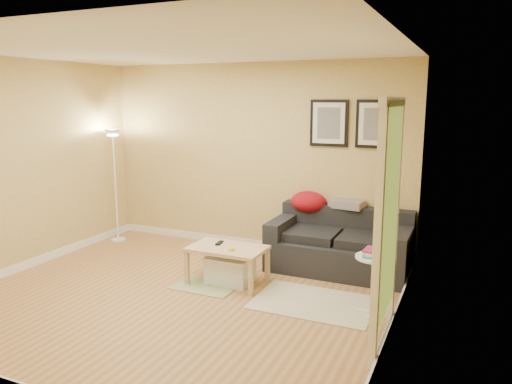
# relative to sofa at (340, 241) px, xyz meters

# --- Properties ---
(floor) EXTENTS (4.50, 4.50, 0.00)m
(floor) POSITION_rel_sofa_xyz_m (-1.38, -1.53, -0.38)
(floor) COLOR #B7814E
(floor) RESTS_ON ground
(ceiling) EXTENTS (4.50, 4.50, 0.00)m
(ceiling) POSITION_rel_sofa_xyz_m (-1.38, -1.53, 2.23)
(ceiling) COLOR white
(ceiling) RESTS_ON wall_back
(wall_back) EXTENTS (4.50, 0.00, 4.50)m
(wall_back) POSITION_rel_sofa_xyz_m (-1.38, 0.47, 0.92)
(wall_back) COLOR #CFBC6A
(wall_back) RESTS_ON ground
(wall_front) EXTENTS (4.50, 0.00, 4.50)m
(wall_front) POSITION_rel_sofa_xyz_m (-1.38, -3.53, 0.92)
(wall_front) COLOR #CFBC6A
(wall_front) RESTS_ON ground
(wall_left) EXTENTS (0.00, 4.00, 4.00)m
(wall_left) POSITION_rel_sofa_xyz_m (-3.63, -1.53, 0.92)
(wall_left) COLOR #CFBC6A
(wall_left) RESTS_ON ground
(wall_right) EXTENTS (0.00, 4.00, 4.00)m
(wall_right) POSITION_rel_sofa_xyz_m (0.87, -1.53, 0.92)
(wall_right) COLOR #CFBC6A
(wall_right) RESTS_ON ground
(baseboard_back) EXTENTS (4.50, 0.02, 0.10)m
(baseboard_back) POSITION_rel_sofa_xyz_m (-1.38, 0.46, -0.33)
(baseboard_back) COLOR white
(baseboard_back) RESTS_ON ground
(baseboard_left) EXTENTS (0.02, 4.00, 0.10)m
(baseboard_left) POSITION_rel_sofa_xyz_m (-3.62, -1.53, -0.33)
(baseboard_left) COLOR white
(baseboard_left) RESTS_ON ground
(baseboard_right) EXTENTS (0.02, 4.00, 0.10)m
(baseboard_right) POSITION_rel_sofa_xyz_m (0.86, -1.53, -0.33)
(baseboard_right) COLOR white
(baseboard_right) RESTS_ON ground
(sofa) EXTENTS (1.70, 0.90, 0.75)m
(sofa) POSITION_rel_sofa_xyz_m (0.00, 0.00, 0.00)
(sofa) COLOR black
(sofa) RESTS_ON ground
(red_throw) EXTENTS (0.48, 0.36, 0.28)m
(red_throw) POSITION_rel_sofa_xyz_m (-0.51, 0.30, 0.40)
(red_throw) COLOR maroon
(red_throw) RESTS_ON sofa
(plaid_throw) EXTENTS (0.45, 0.32, 0.10)m
(plaid_throw) POSITION_rel_sofa_xyz_m (-0.00, 0.33, 0.41)
(plaid_throw) COLOR tan
(plaid_throw) RESTS_ON sofa
(framed_print_left) EXTENTS (0.50, 0.04, 0.60)m
(framed_print_left) POSITION_rel_sofa_xyz_m (-0.30, 0.45, 1.43)
(framed_print_left) COLOR black
(framed_print_left) RESTS_ON wall_back
(framed_print_right) EXTENTS (0.50, 0.04, 0.60)m
(framed_print_right) POSITION_rel_sofa_xyz_m (0.30, 0.45, 1.43)
(framed_print_right) COLOR black
(framed_print_right) RESTS_ON wall_back
(area_rug) EXTENTS (1.25, 0.85, 0.01)m
(area_rug) POSITION_rel_sofa_xyz_m (0.02, -1.10, -0.37)
(area_rug) COLOR beige
(area_rug) RESTS_ON ground
(green_runner) EXTENTS (0.70, 0.50, 0.01)m
(green_runner) POSITION_rel_sofa_xyz_m (-1.25, -1.15, -0.37)
(green_runner) COLOR #668C4C
(green_runner) RESTS_ON ground
(coffee_table) EXTENTS (0.98, 0.73, 0.44)m
(coffee_table) POSITION_rel_sofa_xyz_m (-1.07, -0.96, -0.16)
(coffee_table) COLOR tan
(coffee_table) RESTS_ON ground
(remote_control) EXTENTS (0.07, 0.17, 0.02)m
(remote_control) POSITION_rel_sofa_xyz_m (-1.21, -0.88, 0.07)
(remote_control) COLOR black
(remote_control) RESTS_ON coffee_table
(tape_roll) EXTENTS (0.07, 0.07, 0.03)m
(tape_roll) POSITION_rel_sofa_xyz_m (-0.96, -1.06, 0.08)
(tape_roll) COLOR yellow
(tape_roll) RESTS_ON coffee_table
(storage_bin) EXTENTS (0.52, 0.38, 0.32)m
(storage_bin) POSITION_rel_sofa_xyz_m (-1.05, -0.93, -0.21)
(storage_bin) COLOR white
(storage_bin) RESTS_ON ground
(side_table) EXTENTS (0.39, 0.39, 0.60)m
(side_table) POSITION_rel_sofa_xyz_m (0.64, -1.11, -0.07)
(side_table) COLOR white
(side_table) RESTS_ON ground
(book_stack) EXTENTS (0.25, 0.28, 0.07)m
(book_stack) POSITION_rel_sofa_xyz_m (0.62, -1.12, 0.26)
(book_stack) COLOR teal
(book_stack) RESTS_ON side_table
(floor_lamp) EXTENTS (0.22, 0.22, 1.68)m
(floor_lamp) POSITION_rel_sofa_xyz_m (-3.38, -0.08, 0.42)
(floor_lamp) COLOR white
(floor_lamp) RESTS_ON ground
(doorway) EXTENTS (0.12, 1.01, 2.13)m
(doorway) POSITION_rel_sofa_xyz_m (0.82, -1.68, 0.65)
(doorway) COLOR white
(doorway) RESTS_ON ground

